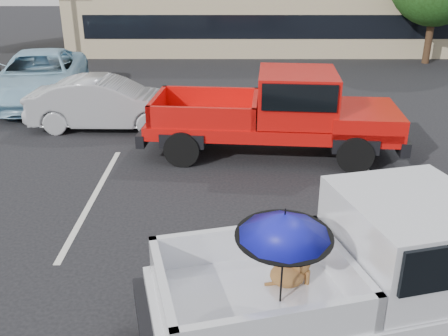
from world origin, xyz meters
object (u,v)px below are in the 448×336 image
Objects in this scene: silver_pickup at (390,260)px; red_pickup at (288,110)px; blue_suv at (40,77)px; silver_sedan at (108,103)px.

red_pickup is at bearing 80.56° from silver_pickup.
silver_pickup is 6.41m from red_pickup.
red_pickup is 1.09× the size of blue_suv.
silver_sedan is at bearing -54.59° from blue_suv.
blue_suv reaches higher than silver_sedan.
silver_sedan is at bearing 162.47° from red_pickup.
silver_pickup reaches higher than silver_sedan.
silver_pickup is 1.02× the size of blue_suv.
silver_pickup is at bearing -62.93° from blue_suv.
silver_pickup is at bearing -79.99° from red_pickup.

